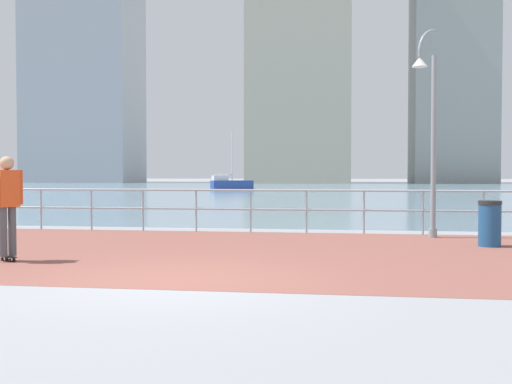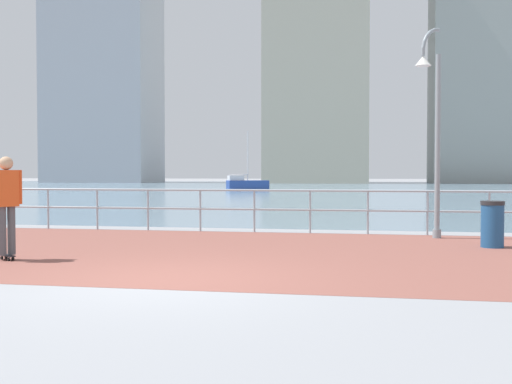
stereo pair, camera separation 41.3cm
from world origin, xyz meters
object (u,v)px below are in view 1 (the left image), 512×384
trash_bin (490,223)px  sailboat_gray (231,184)px  lamppost (429,123)px  skateboarder (7,198)px

trash_bin → sailboat_gray: (-13.21, 41.66, 0.04)m
lamppost → trash_bin: 2.82m
trash_bin → sailboat_gray: 43.70m
lamppost → trash_bin: lamppost is taller
skateboarder → sailboat_gray: (-4.70, 45.00, -0.56)m
trash_bin → sailboat_gray: bearing=107.6°
skateboarder → sailboat_gray: sailboat_gray is taller
lamppost → trash_bin: (1.01, -1.49, -2.17)m
trash_bin → lamppost: bearing=124.1°
lamppost → sailboat_gray: (-12.20, 40.17, -2.13)m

